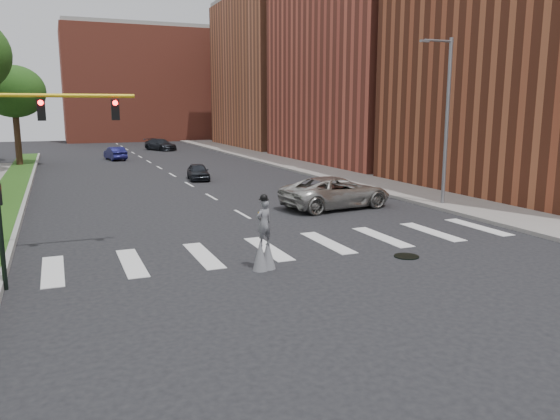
# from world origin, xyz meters

# --- Properties ---
(ground_plane) EXTENTS (160.00, 160.00, 0.00)m
(ground_plane) POSITION_xyz_m (0.00, 0.00, 0.00)
(ground_plane) COLOR black
(ground_plane) RESTS_ON ground
(grass_median) EXTENTS (2.00, 60.00, 0.25)m
(grass_median) POSITION_xyz_m (-11.50, 20.00, 0.12)
(grass_median) COLOR #1F4614
(grass_median) RESTS_ON ground
(median_curb) EXTENTS (0.20, 60.00, 0.28)m
(median_curb) POSITION_xyz_m (-10.45, 20.00, 0.14)
(median_curb) COLOR gray
(median_curb) RESTS_ON ground
(sidewalk_right) EXTENTS (5.00, 90.00, 0.18)m
(sidewalk_right) POSITION_xyz_m (12.50, 25.00, 0.09)
(sidewalk_right) COLOR slate
(sidewalk_right) RESTS_ON ground
(manhole) EXTENTS (0.90, 0.90, 0.04)m
(manhole) POSITION_xyz_m (3.00, -2.00, 0.02)
(manhole) COLOR black
(manhole) RESTS_ON ground
(building_mid) EXTENTS (16.00, 22.00, 24.00)m
(building_mid) POSITION_xyz_m (22.00, 30.00, 12.00)
(building_mid) COLOR #9F4432
(building_mid) RESTS_ON ground
(building_far) EXTENTS (16.00, 22.00, 20.00)m
(building_far) POSITION_xyz_m (22.00, 54.00, 10.00)
(building_far) COLOR #AA5F3F
(building_far) RESTS_ON ground
(building_backdrop) EXTENTS (26.00, 14.00, 18.00)m
(building_backdrop) POSITION_xyz_m (6.00, 78.00, 9.00)
(building_backdrop) COLOR #9F4432
(building_backdrop) RESTS_ON ground
(streetlight) EXTENTS (2.05, 0.20, 9.00)m
(streetlight) POSITION_xyz_m (10.90, 6.00, 4.90)
(streetlight) COLOR slate
(streetlight) RESTS_ON ground
(traffic_signal) EXTENTS (5.30, 0.23, 6.20)m
(traffic_signal) POSITION_xyz_m (-9.78, 3.00, 4.15)
(traffic_signal) COLOR black
(traffic_signal) RESTS_ON ground
(secondary_signal) EXTENTS (0.25, 0.21, 3.23)m
(secondary_signal) POSITION_xyz_m (-10.30, -0.50, 1.95)
(secondary_signal) COLOR black
(secondary_signal) RESTS_ON ground
(stilt_performer) EXTENTS (0.83, 0.61, 2.58)m
(stilt_performer) POSITION_xyz_m (-2.38, -1.50, 0.96)
(stilt_performer) COLOR #301E13
(stilt_performer) RESTS_ON ground
(suv_crossing) EXTENTS (6.50, 3.61, 1.72)m
(suv_crossing) POSITION_xyz_m (5.31, 7.82, 0.86)
(suv_crossing) COLOR #B1AFA8
(suv_crossing) RESTS_ON ground
(car_near) EXTENTS (1.88, 3.78, 1.24)m
(car_near) POSITION_xyz_m (1.21, 22.21, 0.62)
(car_near) COLOR black
(car_near) RESTS_ON ground
(car_mid) EXTENTS (2.10, 4.33, 1.37)m
(car_mid) POSITION_xyz_m (-2.92, 41.26, 0.68)
(car_mid) COLOR #181954
(car_mid) RESTS_ON ground
(car_far) EXTENTS (3.98, 5.47, 1.47)m
(car_far) POSITION_xyz_m (3.78, 52.52, 0.74)
(car_far) COLOR black
(car_far) RESTS_ON ground
(tree_6) EXTENTS (5.49, 5.49, 9.15)m
(tree_6) POSITION_xyz_m (-11.79, 37.22, 6.77)
(tree_6) COLOR #301E13
(tree_6) RESTS_ON ground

